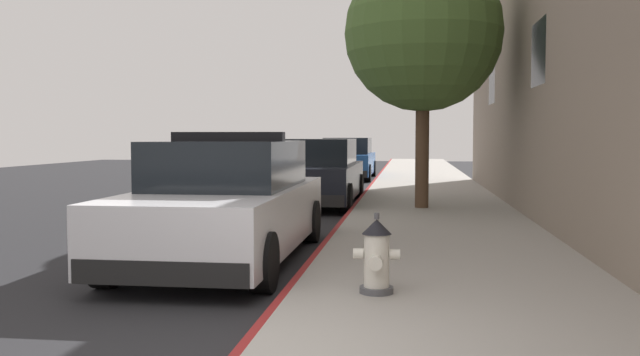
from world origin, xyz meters
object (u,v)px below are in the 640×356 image
at_px(street_tree, 423,33).
at_px(fire_hydrant, 377,256).
at_px(police_cruiser, 227,204).
at_px(parked_car_dark_far, 348,159).
at_px(parked_car_silver_ahead, 317,173).

bearing_deg(street_tree, fire_hydrant, -94.08).
bearing_deg(police_cruiser, parked_car_dark_far, 89.88).
distance_m(police_cruiser, fire_hydrant, 3.04).
height_order(parked_car_silver_ahead, fire_hydrant, parked_car_silver_ahead).
xyz_separation_m(police_cruiser, parked_car_silver_ahead, (0.18, 7.32, -0.00)).
bearing_deg(parked_car_dark_far, police_cruiser, -90.12).
height_order(parked_car_dark_far, fire_hydrant, parked_car_dark_far).
xyz_separation_m(parked_car_silver_ahead, fire_hydrant, (1.87, -9.55, -0.24)).
bearing_deg(parked_car_dark_far, parked_car_silver_ahead, -89.13).
bearing_deg(fire_hydrant, parked_car_dark_far, 95.99).
bearing_deg(police_cruiser, fire_hydrant, -47.35).
relative_size(police_cruiser, fire_hydrant, 6.37).
relative_size(parked_car_silver_ahead, parked_car_dark_far, 1.00).
height_order(police_cruiser, parked_car_silver_ahead, police_cruiser).
relative_size(police_cruiser, parked_car_silver_ahead, 1.00).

